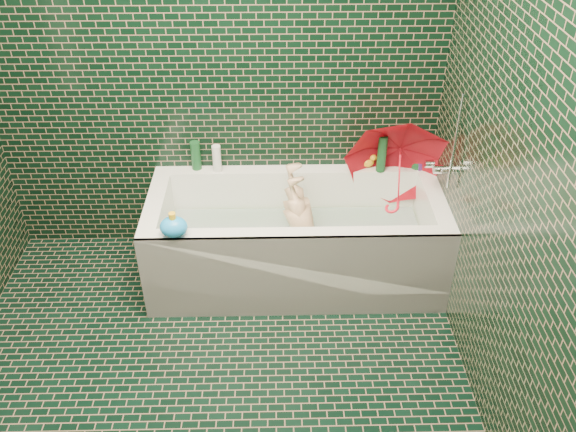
{
  "coord_description": "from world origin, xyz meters",
  "views": [
    {
      "loc": [
        0.34,
        -1.85,
        2.46
      ],
      "look_at": [
        0.4,
        0.82,
        0.57
      ],
      "focal_mm": 38.0,
      "sensor_mm": 36.0,
      "label": 1
    }
  ],
  "objects_px": {
    "bathtub": "(296,247)",
    "umbrella": "(399,177)",
    "rubber_duck": "(368,161)",
    "child": "(305,231)",
    "bath_toy": "(174,227)"
  },
  "relations": [
    {
      "from": "bathtub",
      "to": "umbrella",
      "type": "distance_m",
      "value": 0.73
    },
    {
      "from": "umbrella",
      "to": "rubber_duck",
      "type": "relative_size",
      "value": 5.37
    },
    {
      "from": "rubber_duck",
      "to": "umbrella",
      "type": "bearing_deg",
      "value": -38.75
    },
    {
      "from": "child",
      "to": "rubber_duck",
      "type": "relative_size",
      "value": 7.12
    },
    {
      "from": "child",
      "to": "bathtub",
      "type": "bearing_deg",
      "value": -58.6
    },
    {
      "from": "bath_toy",
      "to": "umbrella",
      "type": "bearing_deg",
      "value": 17.54
    },
    {
      "from": "child",
      "to": "bath_toy",
      "type": "bearing_deg",
      "value": -60.83
    },
    {
      "from": "bathtub",
      "to": "rubber_duck",
      "type": "bearing_deg",
      "value": 38.25
    },
    {
      "from": "bathtub",
      "to": "umbrella",
      "type": "xyz_separation_m",
      "value": [
        0.6,
        0.11,
        0.41
      ]
    },
    {
      "from": "bathtub",
      "to": "bath_toy",
      "type": "height_order",
      "value": "bath_toy"
    },
    {
      "from": "child",
      "to": "bath_toy",
      "type": "distance_m",
      "value": 0.84
    },
    {
      "from": "bathtub",
      "to": "bath_toy",
      "type": "xyz_separation_m",
      "value": [
        -0.64,
        -0.33,
        0.4
      ]
    },
    {
      "from": "bathtub",
      "to": "child",
      "type": "bearing_deg",
      "value": 29.31
    },
    {
      "from": "rubber_duck",
      "to": "bath_toy",
      "type": "bearing_deg",
      "value": -127.26
    },
    {
      "from": "bath_toy",
      "to": "rubber_duck",
      "type": "bearing_deg",
      "value": 30.0
    }
  ]
}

